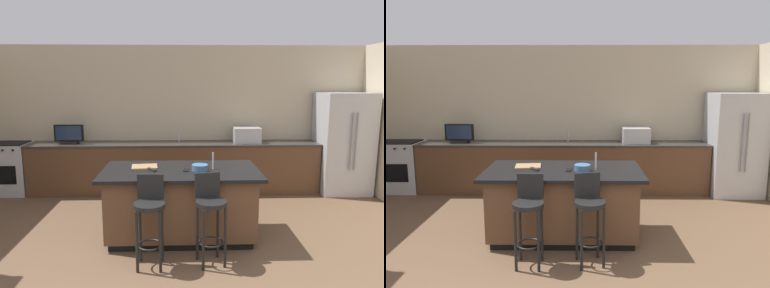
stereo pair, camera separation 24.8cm
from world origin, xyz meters
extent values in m
cube|color=beige|center=(0.00, 4.82, 1.33)|extent=(7.54, 0.12, 2.67)
cube|color=brown|center=(-0.05, 4.44, 0.44)|extent=(5.20, 0.60, 0.88)
cube|color=#332D28|center=(-0.05, 4.44, 0.89)|extent=(5.22, 0.62, 0.04)
cube|color=black|center=(0.06, 2.45, 0.04)|extent=(1.75, 0.83, 0.09)
cube|color=brown|center=(0.06, 2.45, 0.47)|extent=(1.83, 0.91, 0.77)
cube|color=black|center=(0.06, 2.45, 0.88)|extent=(1.99, 1.07, 0.04)
cube|color=#B7BABF|center=(3.02, 4.35, 0.91)|extent=(0.89, 0.78, 1.81)
cylinder|color=gray|center=(2.98, 3.93, 1.00)|extent=(0.02, 0.02, 1.00)
cylinder|color=gray|center=(3.06, 3.93, 1.00)|extent=(0.02, 0.02, 1.00)
cube|color=#B7BABF|center=(-3.06, 4.44, 0.46)|extent=(0.80, 0.60, 0.91)
cube|color=black|center=(-3.06, 4.13, 0.41)|extent=(0.56, 0.01, 0.33)
cube|color=black|center=(-3.06, 4.44, 0.92)|extent=(0.72, 0.50, 0.02)
cylinder|color=black|center=(-2.98, 4.12, 0.85)|extent=(0.04, 0.03, 0.04)
cylinder|color=black|center=(-2.80, 4.12, 0.85)|extent=(0.04, 0.03, 0.04)
cube|color=#B7BABF|center=(1.27, 4.44, 1.05)|extent=(0.48, 0.36, 0.28)
cube|color=black|center=(-1.91, 4.39, 0.94)|extent=(0.31, 0.16, 0.05)
cube|color=black|center=(-1.91, 4.39, 1.11)|extent=(0.51, 0.05, 0.30)
cube|color=#1E2D47|center=(-1.91, 4.36, 1.11)|extent=(0.45, 0.01, 0.25)
cylinder|color=#B2B2B7|center=(0.04, 4.54, 1.03)|extent=(0.02, 0.02, 0.24)
cylinder|color=#B2B2B7|center=(0.48, 2.45, 1.01)|extent=(0.02, 0.02, 0.22)
cylinder|color=black|center=(-0.27, 1.68, 0.70)|extent=(0.34, 0.34, 0.05)
cube|color=black|center=(-0.27, 1.83, 0.87)|extent=(0.29, 0.05, 0.28)
cylinder|color=black|center=(-0.40, 1.56, 0.34)|extent=(0.03, 0.03, 0.68)
cylinder|color=black|center=(-0.16, 1.55, 0.34)|extent=(0.03, 0.03, 0.68)
cylinder|color=black|center=(-0.39, 1.80, 0.34)|extent=(0.03, 0.03, 0.68)
cylinder|color=black|center=(-0.15, 1.79, 0.34)|extent=(0.03, 0.03, 0.68)
torus|color=black|center=(-0.27, 1.68, 0.26)|extent=(0.28, 0.28, 0.02)
cylinder|color=black|center=(0.39, 1.73, 0.71)|extent=(0.34, 0.34, 0.05)
cube|color=black|center=(0.36, 1.87, 0.87)|extent=(0.29, 0.10, 0.28)
cylinder|color=black|center=(0.30, 1.58, 0.34)|extent=(0.03, 0.03, 0.68)
cylinder|color=black|center=(0.54, 1.63, 0.34)|extent=(0.03, 0.03, 0.68)
cylinder|color=black|center=(0.25, 1.82, 0.34)|extent=(0.03, 0.03, 0.68)
cylinder|color=black|center=(0.49, 1.87, 0.34)|extent=(0.03, 0.03, 0.68)
torus|color=black|center=(0.39, 1.73, 0.26)|extent=(0.28, 0.28, 0.02)
cylinder|color=#3F668C|center=(0.31, 2.39, 0.94)|extent=(0.20, 0.20, 0.08)
cube|color=black|center=(0.14, 2.41, 0.91)|extent=(0.08, 0.16, 0.01)
cube|color=black|center=(-0.30, 2.43, 0.91)|extent=(0.14, 0.16, 0.02)
cube|color=#A87F51|center=(-0.41, 2.59, 0.91)|extent=(0.35, 0.30, 0.02)
camera|label=1|loc=(0.06, -1.99, 2.00)|focal=33.58mm
camera|label=2|loc=(0.31, -1.99, 2.00)|focal=33.58mm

